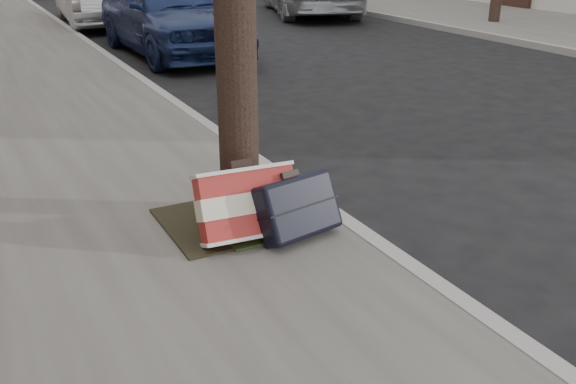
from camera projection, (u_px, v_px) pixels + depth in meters
ground at (567, 246)px, 4.36m from camera, size 120.00×120.00×0.00m
dirt_patch at (227, 221)px, 4.44m from camera, size 0.85×0.85×0.02m
suitcase_red at (247, 204)px, 4.11m from camera, size 0.66×0.39×0.49m
suitcase_navy at (297, 206)px, 4.14m from camera, size 0.61×0.43×0.44m
car_near_front at (171, 13)px, 10.76m from camera, size 1.71×4.10×1.39m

